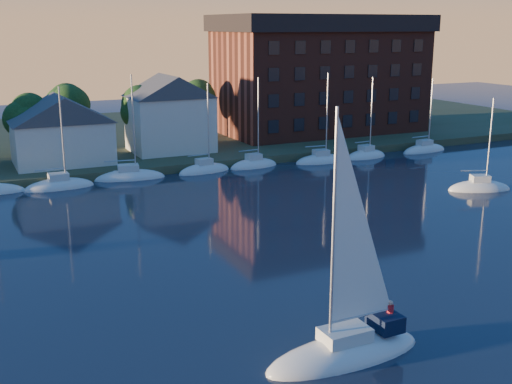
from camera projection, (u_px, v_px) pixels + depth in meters
shoreline_land at (85, 143)px, 94.79m from camera, size 160.00×50.00×2.00m
wooden_dock at (125, 175)px, 74.71m from camera, size 120.00×3.00×1.00m
clubhouse_centre at (61, 129)px, 75.27m from camera, size 11.55×8.40×8.08m
clubhouse_east at (170, 112)px, 82.65m from camera, size 10.50×8.40×9.80m
condo_block at (320, 73)px, 97.74m from camera, size 31.00×17.00×17.40m
tree_line at (116, 102)px, 83.34m from camera, size 93.40×5.40×8.90m
moored_fleet at (131, 179)px, 72.07m from camera, size 87.50×2.40×12.05m
hero_sailboat at (347, 346)px, 33.60m from camera, size 9.24×3.06×14.32m
drifting_sailboat_right at (479, 189)px, 67.70m from camera, size 7.07×4.57×10.82m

